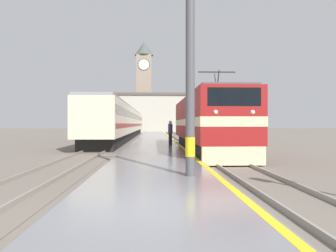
% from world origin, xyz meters
% --- Properties ---
extents(ground_plane, '(200.00, 200.00, 0.00)m').
position_xyz_m(ground_plane, '(0.00, 30.00, 0.00)').
color(ground_plane, '#70665B').
extents(platform, '(4.04, 140.00, 0.27)m').
position_xyz_m(platform, '(0.00, 25.00, 0.13)').
color(platform, slate).
rests_on(platform, ground).
extents(rail_track_near, '(2.83, 140.00, 0.16)m').
position_xyz_m(rail_track_near, '(3.35, 25.00, 0.03)').
color(rail_track_near, '#70665B').
rests_on(rail_track_near, ground).
extents(rail_track_far, '(2.83, 140.00, 0.16)m').
position_xyz_m(rail_track_far, '(-3.97, 25.00, 0.03)').
color(rail_track_far, '#70665B').
rests_on(rail_track_far, ground).
extents(locomotive_train, '(2.92, 15.69, 4.73)m').
position_xyz_m(locomotive_train, '(3.35, 15.17, 1.92)').
color(locomotive_train, black).
rests_on(locomotive_train, ground).
extents(passenger_train, '(2.92, 46.28, 3.86)m').
position_xyz_m(passenger_train, '(-3.97, 37.20, 2.09)').
color(passenger_train, black).
rests_on(passenger_train, ground).
extents(catenary_mast, '(2.61, 0.30, 8.28)m').
position_xyz_m(catenary_mast, '(1.11, 3.66, 4.35)').
color(catenary_mast, '#4C4C51').
rests_on(catenary_mast, platform).
extents(person_on_platform, '(0.34, 0.34, 1.86)m').
position_xyz_m(person_on_platform, '(1.17, 18.36, 1.25)').
color(person_on_platform, '#23232D').
rests_on(person_on_platform, platform).
extents(clock_tower, '(4.74, 4.74, 22.77)m').
position_xyz_m(clock_tower, '(-2.59, 77.40, 12.15)').
color(clock_tower, gray).
rests_on(clock_tower, ground).
extents(station_building, '(28.13, 8.53, 8.60)m').
position_xyz_m(station_building, '(3.55, 67.77, 4.32)').
color(station_building, '#B7B2A3').
rests_on(station_building, ground).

